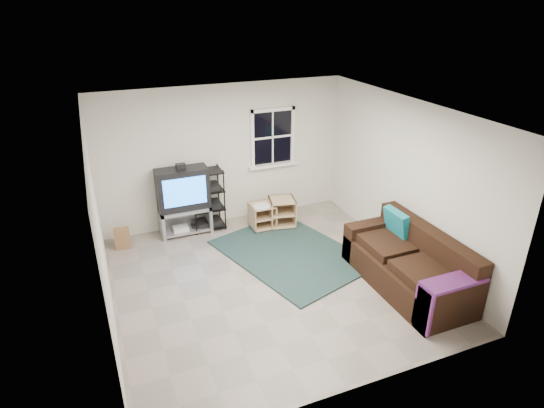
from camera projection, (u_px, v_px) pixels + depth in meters
name	position (u px, v px, depth m)	size (l,w,h in m)	color
room	(273.00, 141.00, 8.58)	(4.60, 4.62, 4.60)	gray
tv_unit	(183.00, 196.00, 8.09)	(0.91, 0.45, 1.34)	gray
av_rack	(207.00, 203.00, 8.34)	(0.59, 0.43, 1.18)	black
side_table_left	(282.00, 211.00, 8.54)	(0.55, 0.55, 0.55)	tan
side_table_right	(262.00, 214.00, 8.44)	(0.44, 0.46, 0.50)	tan
sofa	(409.00, 266.00, 6.70)	(0.94, 2.13, 0.97)	black
shag_rug	(291.00, 253.00, 7.67)	(1.77, 2.44, 0.03)	black
paper_bag	(122.00, 238.00, 7.81)	(0.25, 0.16, 0.36)	olive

